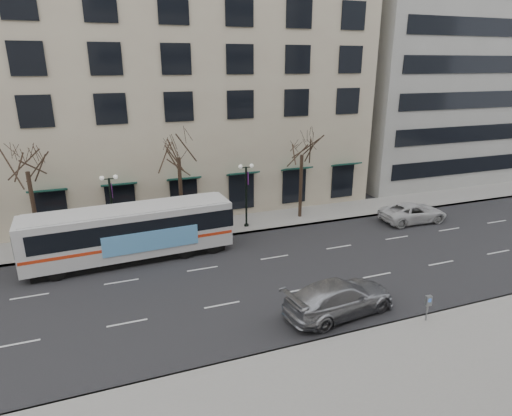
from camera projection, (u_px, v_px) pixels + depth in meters
name	position (u px, v px, depth m)	size (l,w,h in m)	color
ground	(212.00, 285.00, 25.37)	(160.00, 160.00, 0.00)	black
sidewalk_far	(243.00, 223.00, 34.98)	(80.00, 4.00, 0.15)	gray
building_hotel	(129.00, 69.00, 39.54)	(40.00, 20.00, 24.00)	#B8A68C
building_office	(433.00, 17.00, 48.83)	(25.00, 20.00, 35.00)	#999993
tree_far_left	(25.00, 157.00, 27.80)	(3.60, 3.60, 8.34)	black
tree_far_mid	(178.00, 145.00, 30.98)	(3.60, 3.60, 8.55)	black
tree_far_right	(302.00, 143.00, 34.38)	(3.60, 3.60, 8.06)	black
lamp_post_left	(112.00, 206.00, 30.10)	(1.22, 0.45, 5.21)	black
lamp_post_right	(246.00, 192.00, 33.35)	(1.22, 0.45, 5.21)	black
city_bus	(132.00, 231.00, 28.22)	(13.51, 3.67, 3.62)	silver
silver_car	(340.00, 297.00, 22.33)	(2.52, 6.21, 1.80)	#9D9EA4
white_pickup	(413.00, 212.00, 35.41)	(2.58, 5.60, 1.56)	silver
pay_station	(428.00, 303.00, 21.35)	(0.32, 0.23, 1.40)	gray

